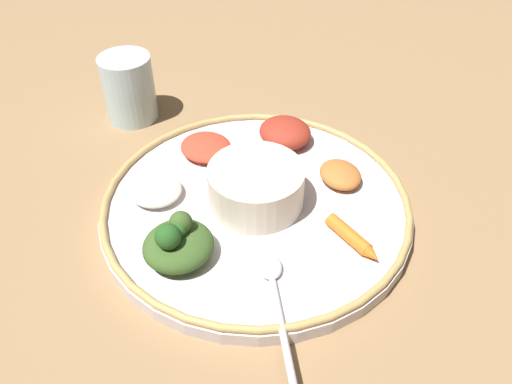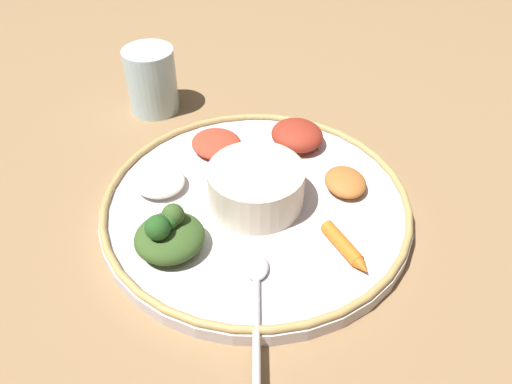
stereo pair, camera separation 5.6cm
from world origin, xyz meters
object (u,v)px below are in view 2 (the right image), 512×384
spoon (256,299)px  greens_pile (169,235)px  drinking_glass (152,84)px  carrot_near_spoon (345,247)px  center_bowl (256,185)px

spoon → greens_pile: size_ratio=2.11×
greens_pile → drinking_glass: 0.29m
spoon → drinking_glass: (0.03, 0.38, 0.02)m
spoon → carrot_near_spoon: 0.11m
greens_pile → drinking_glass: (0.08, 0.28, 0.00)m
spoon → greens_pile: greens_pile is taller
greens_pile → spoon: bearing=-64.1°
center_bowl → spoon: 0.14m
center_bowl → spoon: size_ratio=0.68×
spoon → drinking_glass: size_ratio=1.68×
center_bowl → greens_pile: size_ratio=1.44×
center_bowl → greens_pile: bearing=-168.2°
carrot_near_spoon → drinking_glass: size_ratio=0.78×
greens_pile → center_bowl: bearing=11.8°
center_bowl → drinking_glass: drinking_glass is taller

